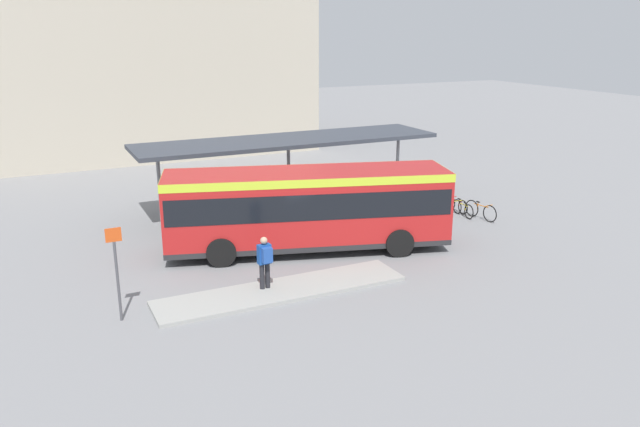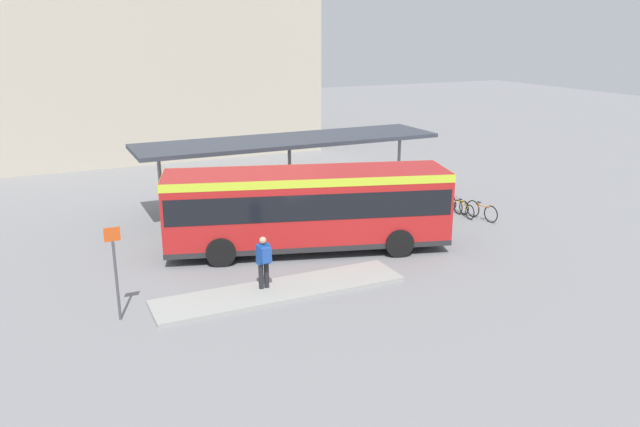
% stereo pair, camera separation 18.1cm
% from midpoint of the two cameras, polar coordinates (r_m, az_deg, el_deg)
% --- Properties ---
extents(ground_plane, '(120.00, 120.00, 0.00)m').
position_cam_midpoint_polar(ground_plane, '(23.75, -1.36, -3.34)').
color(ground_plane, gray).
extents(curb_island, '(8.16, 1.80, 0.12)m').
position_cam_midpoint_polar(curb_island, '(20.09, -3.75, -7.01)').
color(curb_island, '#9E9E99').
rests_on(curb_island, ground_plane).
extents(city_bus, '(10.76, 5.46, 3.05)m').
position_cam_midpoint_polar(city_bus, '(23.20, -1.37, 0.82)').
color(city_bus, red).
rests_on(city_bus, ground_plane).
extents(pedestrian_waiting, '(0.43, 0.45, 1.72)m').
position_cam_midpoint_polar(pedestrian_waiting, '(19.74, -5.32, -4.21)').
color(pedestrian_waiting, '#232328').
rests_on(pedestrian_waiting, curb_island).
extents(bicycle_orange, '(0.48, 1.78, 0.77)m').
position_cam_midpoint_polar(bicycle_orange, '(28.26, 14.31, 0.25)').
color(bicycle_orange, black).
rests_on(bicycle_orange, ground_plane).
extents(bicycle_yellow, '(0.48, 1.57, 0.68)m').
position_cam_midpoint_polar(bicycle_yellow, '(28.53, 12.76, 0.42)').
color(bicycle_yellow, black).
rests_on(bicycle_yellow, ground_plane).
extents(bicycle_red, '(0.48, 1.54, 0.67)m').
position_cam_midpoint_polar(bicycle_red, '(29.17, 12.22, 0.80)').
color(bicycle_red, black).
rests_on(bicycle_red, ground_plane).
extents(station_shelter, '(13.99, 3.45, 3.25)m').
position_cam_midpoint_polar(station_shelter, '(28.71, -3.11, 6.60)').
color(station_shelter, '#383D47').
rests_on(station_shelter, ground_plane).
extents(potted_planter_near_shelter, '(0.86, 0.86, 1.27)m').
position_cam_midpoint_polar(potted_planter_near_shelter, '(25.46, -8.32, -0.56)').
color(potted_planter_near_shelter, slate).
rests_on(potted_planter_near_shelter, ground_plane).
extents(platform_sign, '(0.44, 0.08, 2.80)m').
position_cam_midpoint_polar(platform_sign, '(18.56, -18.36, -4.92)').
color(platform_sign, '#4C4C51').
rests_on(platform_sign, ground_plane).
extents(station_building, '(24.81, 13.07, 12.45)m').
position_cam_midpoint_polar(station_building, '(45.36, -18.75, 13.41)').
color(station_building, '#BCB29E').
rests_on(station_building, ground_plane).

